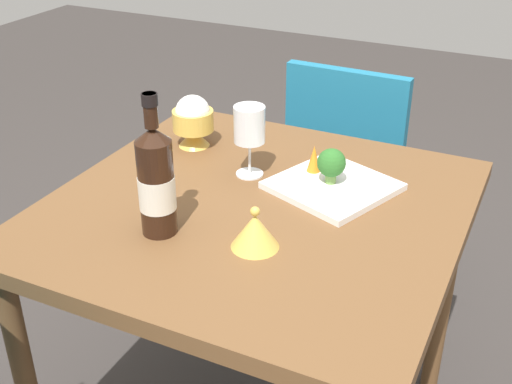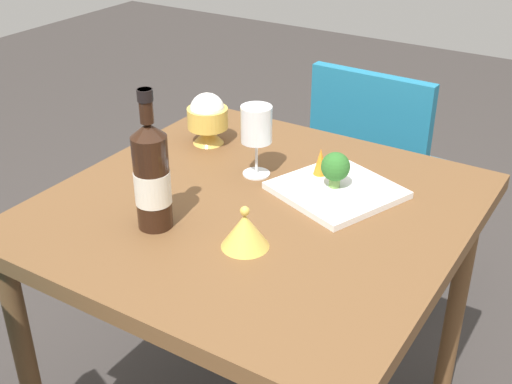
{
  "view_description": "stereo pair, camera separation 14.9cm",
  "coord_description": "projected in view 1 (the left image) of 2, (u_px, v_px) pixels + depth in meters",
  "views": [
    {
      "loc": [
        0.57,
        -1.18,
        1.48
      ],
      "look_at": [
        0.0,
        0.0,
        0.77
      ],
      "focal_mm": 46.23,
      "sensor_mm": 36.0,
      "label": 1
    },
    {
      "loc": [
        0.7,
        -1.11,
        1.48
      ],
      "look_at": [
        0.0,
        0.0,
        0.77
      ],
      "focal_mm": 46.23,
      "sensor_mm": 36.0,
      "label": 2
    }
  ],
  "objects": [
    {
      "name": "dining_table",
      "position": [
        256.0,
        235.0,
        1.54
      ],
      "size": [
        0.92,
        0.92,
        0.74
      ],
      "color": "brown",
      "rests_on": "ground_plane"
    },
    {
      "name": "chair_by_wall",
      "position": [
        350.0,
        155.0,
        2.23
      ],
      "size": [
        0.41,
        0.41,
        0.85
      ],
      "rotation": [
        0.0,
        0.0,
        -0.03
      ],
      "color": "teal",
      "rests_on": "ground_plane"
    },
    {
      "name": "wine_bottle",
      "position": [
        156.0,
        181.0,
        1.34
      ],
      "size": [
        0.08,
        0.08,
        0.31
      ],
      "color": "black",
      "rests_on": "dining_table"
    },
    {
      "name": "wine_glass",
      "position": [
        249.0,
        126.0,
        1.57
      ],
      "size": [
        0.08,
        0.08,
        0.18
      ],
      "color": "white",
      "rests_on": "dining_table"
    },
    {
      "name": "rice_bowl",
      "position": [
        193.0,
        120.0,
        1.75
      ],
      "size": [
        0.11,
        0.11,
        0.14
      ],
      "color": "gold",
      "rests_on": "dining_table"
    },
    {
      "name": "rice_bowl_lid",
      "position": [
        255.0,
        231.0,
        1.33
      ],
      "size": [
        0.1,
        0.1,
        0.09
      ],
      "color": "gold",
      "rests_on": "dining_table"
    },
    {
      "name": "serving_plate",
      "position": [
        333.0,
        186.0,
        1.56
      ],
      "size": [
        0.32,
        0.32,
        0.02
      ],
      "rotation": [
        0.0,
        0.0,
        -0.37
      ],
      "color": "white",
      "rests_on": "dining_table"
    },
    {
      "name": "broccoli_floret",
      "position": [
        331.0,
        164.0,
        1.54
      ],
      "size": [
        0.07,
        0.07,
        0.09
      ],
      "color": "#729E4C",
      "rests_on": "serving_plate"
    },
    {
      "name": "carrot_garnish_left",
      "position": [
        314.0,
        158.0,
        1.6
      ],
      "size": [
        0.03,
        0.03,
        0.07
      ],
      "color": "orange",
      "rests_on": "serving_plate"
    }
  ]
}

